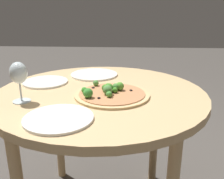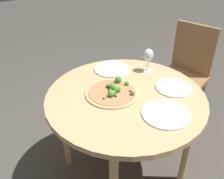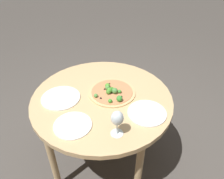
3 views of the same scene
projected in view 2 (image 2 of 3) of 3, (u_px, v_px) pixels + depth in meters
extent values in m
plane|color=#4C4742|center=(123.00, 171.00, 1.97)|extent=(12.00, 12.00, 0.00)
cylinder|color=tan|center=(126.00, 97.00, 1.58)|extent=(1.01, 1.01, 0.03)
cylinder|color=tan|center=(188.00, 147.00, 1.72)|extent=(0.05, 0.05, 0.70)
cylinder|color=tan|center=(65.00, 132.00, 1.85)|extent=(0.05, 0.05, 0.70)
cylinder|color=tan|center=(131.00, 103.00, 2.15)|extent=(0.05, 0.05, 0.70)
cube|color=#997047|center=(181.00, 80.00, 2.28)|extent=(0.49, 0.49, 0.04)
cube|color=#997047|center=(194.00, 49.00, 2.27)|extent=(0.13, 0.37, 0.46)
cylinder|color=#997047|center=(153.00, 102.00, 2.39)|extent=(0.04, 0.04, 0.42)
cylinder|color=#997047|center=(185.00, 117.00, 2.21)|extent=(0.04, 0.04, 0.42)
cylinder|color=#997047|center=(170.00, 87.00, 2.61)|extent=(0.04, 0.04, 0.42)
cylinder|color=#997047|center=(201.00, 99.00, 2.43)|extent=(0.04, 0.04, 0.42)
cylinder|color=tan|center=(112.00, 93.00, 1.58)|extent=(0.34, 0.34, 0.01)
cylinder|color=tan|center=(112.00, 92.00, 1.58)|extent=(0.30, 0.30, 0.00)
sphere|color=#509630|center=(111.00, 94.00, 1.52)|extent=(0.04, 0.04, 0.04)
sphere|color=#47862D|center=(118.00, 89.00, 1.57)|extent=(0.03, 0.03, 0.03)
sphere|color=#4B973A|center=(108.00, 85.00, 1.61)|extent=(0.03, 0.03, 0.03)
sphere|color=#528B43|center=(112.00, 86.00, 1.59)|extent=(0.04, 0.04, 0.04)
sphere|color=#47912F|center=(116.00, 89.00, 1.56)|extent=(0.04, 0.04, 0.04)
sphere|color=green|center=(127.00, 83.00, 1.64)|extent=(0.03, 0.03, 0.03)
sphere|color=#518E40|center=(113.00, 93.00, 1.53)|extent=(0.03, 0.03, 0.03)
sphere|color=#49932B|center=(110.00, 91.00, 1.56)|extent=(0.03, 0.03, 0.03)
sphere|color=#539344|center=(133.00, 93.00, 1.54)|extent=(0.03, 0.03, 0.03)
sphere|color=#3D8E34|center=(118.00, 80.00, 1.66)|extent=(0.04, 0.04, 0.04)
cylinder|color=black|center=(114.00, 90.00, 1.59)|extent=(0.01, 0.01, 0.00)
cylinder|color=black|center=(115.00, 94.00, 1.55)|extent=(0.01, 0.01, 0.00)
cylinder|color=black|center=(104.00, 99.00, 1.51)|extent=(0.01, 0.01, 0.00)
cylinder|color=black|center=(112.00, 84.00, 1.65)|extent=(0.01, 0.01, 0.00)
cylinder|color=black|center=(130.00, 91.00, 1.57)|extent=(0.01, 0.01, 0.00)
cylinder|color=black|center=(116.00, 96.00, 1.53)|extent=(0.01, 0.01, 0.00)
cylinder|color=black|center=(115.00, 90.00, 1.59)|extent=(0.01, 0.01, 0.00)
cylinder|color=silver|center=(147.00, 70.00, 1.83)|extent=(0.08, 0.08, 0.00)
cylinder|color=silver|center=(147.00, 66.00, 1.81)|extent=(0.01, 0.01, 0.08)
ellipsoid|color=silver|center=(148.00, 55.00, 1.76)|extent=(0.07, 0.07, 0.09)
cylinder|color=white|center=(166.00, 114.00, 1.40)|extent=(0.27, 0.27, 0.01)
cylinder|color=white|center=(111.00, 69.00, 1.85)|extent=(0.25, 0.25, 0.01)
cylinder|color=white|center=(174.00, 87.00, 1.63)|extent=(0.24, 0.24, 0.01)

